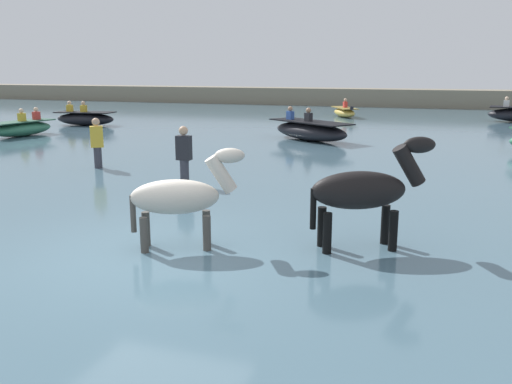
{
  "coord_description": "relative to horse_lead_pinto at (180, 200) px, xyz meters",
  "views": [
    {
      "loc": [
        3.83,
        -6.29,
        2.87
      ],
      "look_at": [
        0.92,
        2.16,
        0.84
      ],
      "focal_mm": 38.39,
      "sensor_mm": 36.0,
      "label": 1
    }
  ],
  "objects": [
    {
      "name": "ground_plane",
      "position": [
        -0.36,
        -0.46,
        -1.05
      ],
      "size": [
        120.0,
        120.0,
        0.0
      ],
      "primitive_type": "plane",
      "color": "gray"
    },
    {
      "name": "water_surface",
      "position": [
        -0.36,
        9.54,
        -0.88
      ],
      "size": [
        90.0,
        90.0,
        0.34
      ],
      "primitive_type": "cube",
      "color": "#476675",
      "rests_on": "ground"
    },
    {
      "name": "horse_lead_pinto",
      "position": [
        0.0,
        0.0,
        0.0
      ],
      "size": [
        1.59,
        0.96,
        1.78
      ],
      "color": "beige",
      "rests_on": "ground"
    },
    {
      "name": "horse_trailing_black",
      "position": [
        2.46,
        0.83,
        0.09
      ],
      "size": [
        1.73,
        1.06,
        1.94
      ],
      "color": "black",
      "rests_on": "ground"
    },
    {
      "name": "boat_near_starboard",
      "position": [
        -11.92,
        14.18,
        -0.4
      ],
      "size": [
        2.83,
        1.34,
        1.09
      ],
      "color": "black",
      "rests_on": "water_surface"
    },
    {
      "name": "boat_far_offshore",
      "position": [
        -1.61,
        22.34,
        -0.46
      ],
      "size": [
        1.88,
        2.58,
        0.98
      ],
      "color": "gold",
      "rests_on": "water_surface"
    },
    {
      "name": "boat_mid_outer",
      "position": [
        -1.07,
        12.35,
        -0.36
      ],
      "size": [
        3.53,
        2.93,
        1.16
      ],
      "color": "black",
      "rests_on": "water_surface"
    },
    {
      "name": "boat_mid_channel",
      "position": [
        -11.76,
        10.04,
        -0.42
      ],
      "size": [
        1.34,
        2.75,
        1.05
      ],
      "color": "#337556",
      "rests_on": "water_surface"
    },
    {
      "name": "person_onlooker_right",
      "position": [
        -4.96,
        5.14,
        -0.18
      ],
      "size": [
        0.38,
        0.35,
        1.63
      ],
      "color": "#383842",
      "rests_on": "ground"
    },
    {
      "name": "person_spectator_far",
      "position": [
        -1.95,
        4.06,
        -0.18
      ],
      "size": [
        0.32,
        0.21,
        1.63
      ],
      "color": "#383842",
      "rests_on": "ground"
    },
    {
      "name": "far_shoreline",
      "position": [
        -0.36,
        31.55,
        -0.3
      ],
      "size": [
        80.0,
        2.4,
        1.5
      ],
      "primitive_type": "cube",
      "color": "gray",
      "rests_on": "ground"
    }
  ]
}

